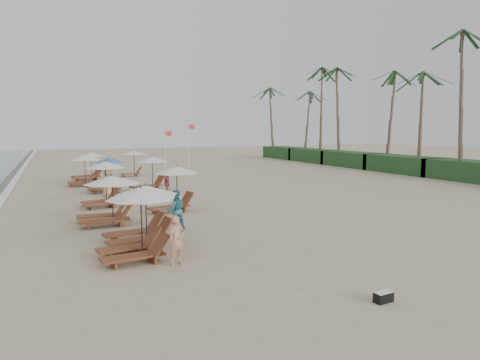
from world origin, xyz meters
name	(u,v)px	position (x,y,z in m)	size (l,w,h in m)	color
ground	(267,223)	(0.00, 0.00, 0.00)	(160.00, 160.00, 0.00)	tan
shrub_hedge	(405,164)	(22.00, 14.50, 0.80)	(3.20, 53.00, 1.60)	#193D1C
palm_row	(401,67)	(21.91, 15.40, 9.91)	(7.00, 52.00, 12.30)	brown
lounger_station_0	(134,224)	(-6.17, -2.96, 1.12)	(2.55, 2.19, 2.25)	brown
lounger_station_1	(139,215)	(-5.68, -1.06, 1.01)	(2.74, 2.30, 2.07)	brown
lounger_station_2	(106,200)	(-6.36, 2.69, 1.04)	(2.77, 2.41, 2.08)	brown
lounger_station_3	(102,184)	(-6.07, 7.14, 1.21)	(2.42, 2.20, 2.40)	brown
lounger_station_4	(106,176)	(-5.26, 12.70, 1.02)	(2.55, 2.46, 2.25)	brown
lounger_station_5	(82,169)	(-6.42, 16.65, 1.20)	(2.43, 2.25, 2.21)	brown
lounger_station_6	(88,168)	(-5.80, 20.35, 0.99)	(2.73, 2.63, 2.22)	brown
inland_station_0	(173,185)	(-2.98, 4.36, 1.31)	(2.83, 2.24, 2.22)	brown
inland_station_1	(149,171)	(-2.43, 12.65, 1.28)	(2.89, 2.26, 2.22)	brown
inland_station_2	(133,159)	(-1.94, 21.88, 1.46)	(2.54, 2.24, 2.22)	brown
beachgoer_near	(177,240)	(-5.12, -4.05, 0.76)	(0.55, 0.36, 1.51)	tan
beachgoer_mid_a	(176,210)	(-3.93, 0.45, 0.82)	(0.80, 0.62, 1.64)	teal
beachgoer_far_a	(167,183)	(-2.05, 9.34, 0.80)	(0.93, 0.39, 1.59)	#B34767
beachgoer_far_b	(108,182)	(-5.40, 10.46, 0.90)	(0.88, 0.57, 1.80)	tan
duffel_bag	(383,297)	(-1.41, -8.77, 0.13)	(0.48, 0.27, 0.26)	black
flag_pole_near	(166,151)	(0.30, 18.99, 2.30)	(0.60, 0.08, 4.12)	silver
flag_pole_far	(189,147)	(2.49, 19.56, 2.59)	(0.60, 0.08, 4.68)	silver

